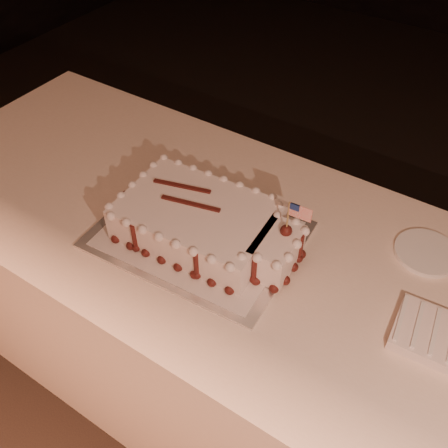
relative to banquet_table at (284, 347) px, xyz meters
The scene contains 7 objects.
room_shell 1.19m from the banquet_table, 90.00° to the right, with size 6.10×8.10×2.90m.
banquet_table is the anchor object (origin of this frame).
cake_board 0.46m from the banquet_table, 169.13° to the right, with size 0.51×0.38×0.01m, color silver.
doily 0.47m from the banquet_table, 169.13° to the right, with size 0.46×0.35×0.00m, color silver.
sheet_cake 0.49m from the banquet_table, 168.38° to the right, with size 0.49×0.30×0.19m.
napkin_stack 0.53m from the banquet_table, ahead, with size 0.21×0.16×0.03m.
side_plate 0.50m from the banquet_table, 39.51° to the left, with size 0.16×0.16×0.01m, color white.
Camera 1 is at (0.29, -0.17, 1.68)m, focal length 40.00 mm.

